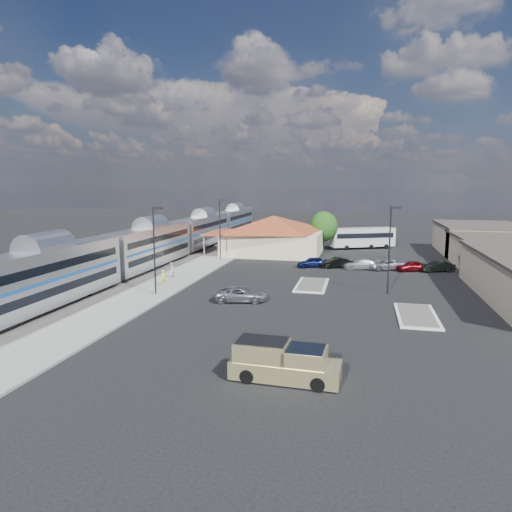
% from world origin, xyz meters
% --- Properties ---
extents(ground, '(280.00, 280.00, 0.00)m').
position_xyz_m(ground, '(0.00, 0.00, 0.00)').
color(ground, black).
rests_on(ground, ground).
extents(railbed, '(16.00, 100.00, 0.12)m').
position_xyz_m(railbed, '(-21.00, 8.00, 0.06)').
color(railbed, '#4C4944').
rests_on(railbed, ground).
extents(platform, '(5.50, 92.00, 0.18)m').
position_xyz_m(platform, '(-12.00, 6.00, 0.09)').
color(platform, gray).
rests_on(platform, ground).
extents(passenger_train, '(3.00, 104.00, 5.55)m').
position_xyz_m(passenger_train, '(-18.00, 7.88, 2.87)').
color(passenger_train, silver).
rests_on(passenger_train, ground).
extents(freight_cars, '(2.80, 46.00, 4.00)m').
position_xyz_m(freight_cars, '(-24.00, 5.15, 1.93)').
color(freight_cars, black).
rests_on(freight_cars, ground).
extents(station_depot, '(18.35, 12.24, 6.20)m').
position_xyz_m(station_depot, '(-4.56, 24.00, 3.13)').
color(station_depot, beige).
rests_on(station_depot, ground).
extents(traffic_island_south, '(3.30, 7.50, 0.21)m').
position_xyz_m(traffic_island_south, '(4.00, 2.00, 0.10)').
color(traffic_island_south, silver).
rests_on(traffic_island_south, ground).
extents(traffic_island_north, '(3.30, 7.50, 0.21)m').
position_xyz_m(traffic_island_north, '(14.00, -8.00, 0.10)').
color(traffic_island_north, silver).
rests_on(traffic_island_north, ground).
extents(lamp_plat_s, '(1.08, 0.25, 9.00)m').
position_xyz_m(lamp_plat_s, '(-10.90, -6.00, 5.34)').
color(lamp_plat_s, black).
rests_on(lamp_plat_s, ground).
extents(lamp_plat_n, '(1.08, 0.25, 9.00)m').
position_xyz_m(lamp_plat_n, '(-10.90, 16.00, 5.34)').
color(lamp_plat_n, black).
rests_on(lamp_plat_n, ground).
extents(lamp_lot, '(1.08, 0.25, 9.00)m').
position_xyz_m(lamp_lot, '(12.10, 0.00, 5.34)').
color(lamp_lot, black).
rests_on(lamp_lot, ground).
extents(tree_depot, '(4.71, 4.71, 6.63)m').
position_xyz_m(tree_depot, '(3.00, 30.00, 4.02)').
color(tree_depot, '#382314').
rests_on(tree_depot, ground).
extents(pickup_truck, '(6.38, 2.58, 2.17)m').
position_xyz_m(pickup_truck, '(5.08, -23.02, 1.03)').
color(pickup_truck, tan).
rests_on(pickup_truck, ground).
extents(suv, '(5.40, 3.28, 1.40)m').
position_xyz_m(suv, '(-1.95, -6.44, 0.70)').
color(suv, '#A7AAAF').
rests_on(suv, ground).
extents(coach_bus, '(11.27, 6.88, 3.61)m').
position_xyz_m(coach_bus, '(9.51, 33.32, 2.08)').
color(coach_bus, white).
rests_on(coach_bus, ground).
extents(person_a, '(0.63, 0.74, 1.72)m').
position_xyz_m(person_a, '(-11.78, -2.31, 1.04)').
color(person_a, '#C6D041').
rests_on(person_a, platform).
extents(person_b, '(0.83, 0.99, 1.83)m').
position_xyz_m(person_b, '(-12.65, 1.87, 1.09)').
color(person_b, silver).
rests_on(person_b, platform).
extents(parked_car_a, '(4.50, 3.12, 1.42)m').
position_xyz_m(parked_car_a, '(2.87, 13.35, 0.71)').
color(parked_car_a, '#0D1645').
rests_on(parked_car_a, ground).
extents(parked_car_b, '(4.58, 2.86, 1.42)m').
position_xyz_m(parked_car_b, '(6.07, 13.65, 0.71)').
color(parked_car_b, black).
rests_on(parked_car_b, ground).
extents(parked_car_c, '(4.92, 3.03, 1.33)m').
position_xyz_m(parked_car_c, '(9.27, 13.35, 0.67)').
color(parked_car_c, silver).
rests_on(parked_car_c, ground).
extents(parked_car_d, '(5.54, 4.00, 1.40)m').
position_xyz_m(parked_car_d, '(12.47, 13.65, 0.70)').
color(parked_car_d, '#95979D').
rests_on(parked_car_d, ground).
extents(parked_car_e, '(4.31, 2.97, 1.36)m').
position_xyz_m(parked_car_e, '(15.67, 13.35, 0.68)').
color(parked_car_e, maroon).
rests_on(parked_car_e, ground).
extents(parked_car_f, '(4.53, 2.84, 1.41)m').
position_xyz_m(parked_car_f, '(18.87, 13.65, 0.71)').
color(parked_car_f, black).
rests_on(parked_car_f, ground).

